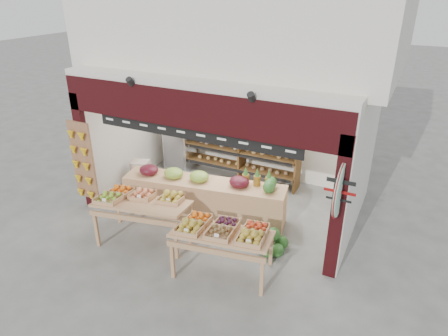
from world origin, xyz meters
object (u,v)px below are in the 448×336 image
refrigerator (180,138)px  display_table_right (223,231)px  cardboard_stack (150,178)px  mid_counter (203,198)px  back_shelving (242,139)px  display_table_left (139,200)px  watermelon_pile (270,243)px

refrigerator → display_table_right: 4.54m
cardboard_stack → mid_counter: (1.88, -0.62, 0.21)m
mid_counter → cardboard_stack: bearing=161.7°
back_shelving → display_table_left: bearing=-102.5°
back_shelving → refrigerator: 1.80m
back_shelving → display_table_left: (-0.73, -3.30, -0.27)m
refrigerator → watermelon_pile: bearing=-37.6°
back_shelving → cardboard_stack: (-1.85, -1.47, -0.85)m
back_shelving → cardboard_stack: bearing=-141.5°
mid_counter → display_table_right: size_ratio=1.96×
back_shelving → mid_counter: (0.03, -2.09, -0.64)m
display_table_left → refrigerator: bearing=108.3°
cardboard_stack → display_table_right: (3.06, -2.05, 0.58)m
mid_counter → watermelon_pile: size_ratio=5.61×
display_table_right → watermelon_pile: (0.55, 0.94, -0.68)m
cardboard_stack → mid_counter: bearing=-18.3°
display_table_left → display_table_right: display_table_left is taller
cardboard_stack → display_table_left: (1.12, -1.83, 0.58)m
mid_counter → refrigerator: bearing=132.5°
back_shelving → refrigerator: (-1.78, -0.12, -0.24)m
cardboard_stack → display_table_left: size_ratio=0.57×
display_table_left → watermelon_pile: 2.69m
back_shelving → watermelon_pile: size_ratio=4.74×
display_table_right → refrigerator: bearing=131.4°
mid_counter → display_table_right: 1.89m
refrigerator → cardboard_stack: 1.49m
back_shelving → mid_counter: back_shelving is taller
refrigerator → watermelon_pile: 4.38m
refrigerator → cardboard_stack: size_ratio=1.63×
back_shelving → mid_counter: size_ratio=0.85×
watermelon_pile → display_table_right: bearing=-120.5°
cardboard_stack → refrigerator: bearing=87.2°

